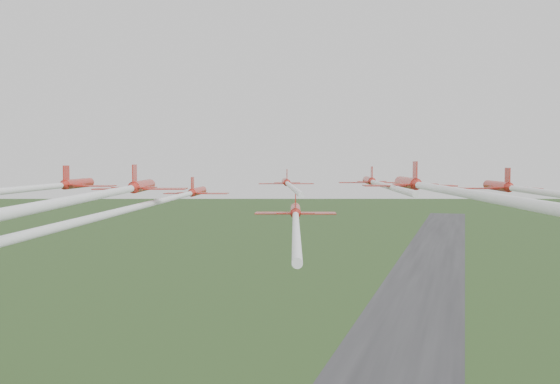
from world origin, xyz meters
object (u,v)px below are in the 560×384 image
(jet_row3_left, at_px, (25,189))
(jet_row2_right, at_px, (376,183))
(jet_row2_left, at_px, (171,198))
(jet_lead, at_px, (288,184))
(jet_row4_right, at_px, (439,188))
(jet_row4_left, at_px, (103,194))
(jet_row3_right, at_px, (541,192))
(jet_row3_mid, at_px, (296,217))

(jet_row3_left, bearing_deg, jet_row2_right, 25.02)
(jet_row2_left, bearing_deg, jet_row3_left, -143.16)
(jet_lead, bearing_deg, jet_row4_right, -74.11)
(jet_row4_left, bearing_deg, jet_row2_right, 49.70)
(jet_lead, bearing_deg, jet_row2_left, -127.08)
(jet_row3_right, distance_m, jet_row4_left, 41.94)
(jet_lead, relative_size, jet_row3_left, 0.72)
(jet_row2_left, relative_size, jet_row2_right, 1.45)
(jet_row3_left, bearing_deg, jet_row4_left, -50.68)
(jet_lead, distance_m, jet_row3_left, 38.59)
(jet_row3_right, relative_size, jet_row4_left, 1.01)
(jet_row2_left, bearing_deg, jet_row2_right, 20.88)
(jet_lead, bearing_deg, jet_row2_right, -46.92)
(jet_lead, distance_m, jet_row3_mid, 23.38)
(jet_row2_right, distance_m, jet_row3_mid, 16.36)
(jet_row4_left, height_order, jet_row4_right, jet_row4_right)
(jet_lead, bearing_deg, jet_row3_left, -135.27)
(jet_lead, distance_m, jet_row4_left, 45.60)
(jet_lead, height_order, jet_row3_right, jet_row3_right)
(jet_row4_right, bearing_deg, jet_row3_left, 166.20)
(jet_row2_right, xyz_separation_m, jet_row3_right, (17.98, -12.50, -0.34))
(jet_row4_left, distance_m, jet_row4_right, 26.99)
(jet_row2_left, distance_m, jet_row3_right, 39.34)
(jet_lead, xyz_separation_m, jet_row4_left, (-1.61, -45.57, 0.73))
(jet_row2_left, height_order, jet_row3_left, jet_row3_left)
(jet_row2_right, relative_size, jet_row3_mid, 0.95)
(jet_row3_left, xyz_separation_m, jet_row3_right, (49.25, 14.33, -0.27))
(jet_row4_right, bearing_deg, jet_row3_right, 39.19)
(jet_row2_left, bearing_deg, jet_row4_left, -89.29)
(jet_row2_right, bearing_deg, jet_lead, 137.14)
(jet_row2_left, height_order, jet_row3_right, jet_row3_right)
(jet_row3_mid, height_order, jet_row4_left, jet_row4_left)
(jet_row3_right, xyz_separation_m, jet_row4_right, (-9.29, -13.13, 0.74))
(jet_row4_right, bearing_deg, jet_row2_left, 144.43)
(jet_row2_left, xyz_separation_m, jet_row4_left, (6.02, -23.38, 1.69))
(jet_lead, xyz_separation_m, jet_row3_mid, (7.06, -22.12, -2.73))
(jet_row3_mid, xyz_separation_m, jet_row3_right, (24.57, 2.12, 2.93))
(jet_row2_left, xyz_separation_m, jet_row3_right, (39.26, 2.18, 1.16))
(jet_row3_mid, height_order, jet_row3_right, jet_row3_right)
(jet_lead, relative_size, jet_row3_right, 0.73)
(jet_lead, xyz_separation_m, jet_row3_left, (-17.62, -34.34, 0.47))
(jet_row3_right, height_order, jet_row4_left, jet_row4_left)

